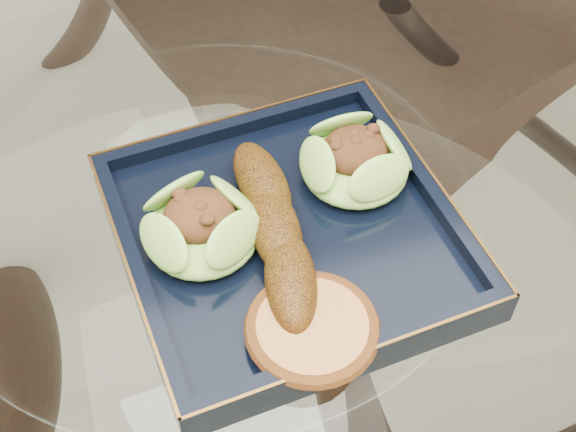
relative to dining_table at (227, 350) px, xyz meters
name	(u,v)px	position (x,y,z in m)	size (l,w,h in m)	color
dining_table	(227,350)	(0.00, 0.00, 0.00)	(1.13, 1.13, 0.77)	white
dining_chair	(285,30)	(0.22, 0.50, -0.02)	(0.54, 0.54, 1.04)	black
navy_plate	(288,239)	(0.06, -0.01, 0.17)	(0.27, 0.27, 0.02)	black
lettuce_wrap_left	(202,229)	(-0.01, 0.00, 0.20)	(0.09, 0.09, 0.03)	#66A730
lettuce_wrap_right	(355,163)	(0.13, 0.03, 0.20)	(0.09, 0.09, 0.03)	#5FA630
roasted_plantain	(276,229)	(0.05, -0.02, 0.20)	(0.19, 0.04, 0.04)	#583209
crumb_patty	(312,330)	(0.05, -0.11, 0.19)	(0.09, 0.09, 0.02)	#CA8243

